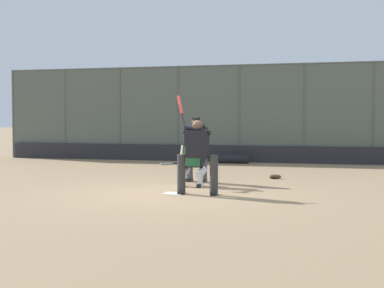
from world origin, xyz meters
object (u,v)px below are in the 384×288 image
catcher_behind_plate (193,159)px  umpire_home (196,147)px  spare_bat_near_backstop (168,164)px  equipment_bag_dugout_side (233,159)px  batter_at_plate (197,154)px  fielding_glove_on_dirt (275,177)px

catcher_behind_plate → umpire_home: 0.90m
spare_bat_near_backstop → equipment_bag_dugout_side: (-2.17, -1.13, 0.13)m
batter_at_plate → fielding_glove_on_dirt: 3.85m
fielding_glove_on_dirt → spare_bat_near_backstop: bearing=-40.8°
catcher_behind_plate → fielding_glove_on_dirt: catcher_behind_plate is taller
equipment_bag_dugout_side → fielding_glove_on_dirt: bearing=112.8°
catcher_behind_plate → umpire_home: (0.13, -0.85, 0.26)m
spare_bat_near_backstop → equipment_bag_dugout_side: bearing=157.7°
umpire_home → catcher_behind_plate: bearing=104.6°
batter_at_plate → spare_bat_near_backstop: 7.67m
spare_bat_near_backstop → equipment_bag_dugout_side: size_ratio=0.56×
fielding_glove_on_dirt → equipment_bag_dugout_side: equipment_bag_dugout_side is taller
catcher_behind_plate → equipment_bag_dugout_side: catcher_behind_plate is taller
equipment_bag_dugout_side → catcher_behind_plate: bearing=91.5°
fielding_glove_on_dirt → umpire_home: bearing=33.1°
catcher_behind_plate → fielding_glove_on_dirt: 2.84m
batter_at_plate → umpire_home: (0.58, -2.25, 0.03)m
fielding_glove_on_dirt → equipment_bag_dugout_side: size_ratio=0.25×
fielding_glove_on_dirt → equipment_bag_dugout_side: (1.98, -4.72, 0.10)m
umpire_home → equipment_bag_dugout_side: umpire_home is taller
batter_at_plate → spare_bat_near_backstop: (2.80, -7.09, -0.85)m
batter_at_plate → fielding_glove_on_dirt: (-1.35, -3.51, -0.82)m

